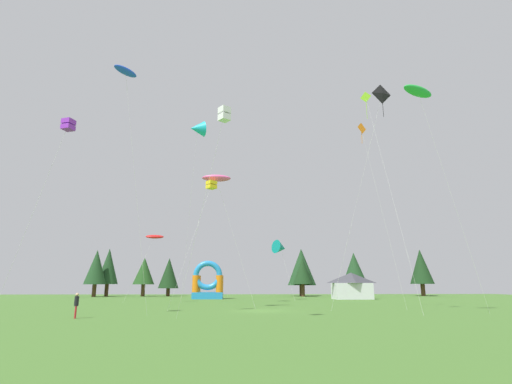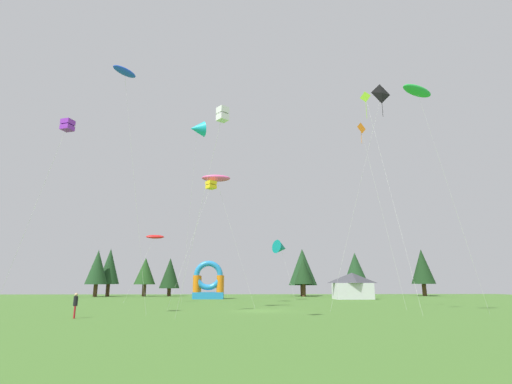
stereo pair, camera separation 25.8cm
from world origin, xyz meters
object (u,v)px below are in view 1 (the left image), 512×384
kite_teal_delta (281,248)px  inflatable_blue_arch (208,285)px  kite_lime_diamond (367,101)px  person_far_side (76,303)px  kite_blue_parafoil (126,72)px  kite_orange_diamond (361,131)px  kite_pink_parafoil (216,178)px  festival_tent (352,286)px  kite_white_box (224,115)px  kite_cyan_delta (197,129)px  kite_green_parafoil (418,91)px  kite_black_diamond (382,95)px  kite_red_parafoil (155,237)px  kite_yellow_box (211,185)px  kite_purple_box (68,125)px

kite_teal_delta → inflatable_blue_arch: 13.76m
kite_lime_diamond → person_far_side: kite_lime_diamond is taller
kite_blue_parafoil → kite_orange_diamond: 23.48m
kite_pink_parafoil → festival_tent: 33.66m
kite_white_box → inflatable_blue_arch: kite_white_box is taller
kite_lime_diamond → kite_cyan_delta: bearing=151.7°
kite_cyan_delta → kite_green_parafoil: size_ratio=1.16×
kite_orange_diamond → festival_tent: bearing=77.9°
kite_black_diamond → kite_red_parafoil: kite_black_diamond is taller
inflatable_blue_arch → kite_cyan_delta: bearing=-91.2°
kite_black_diamond → kite_lime_diamond: bearing=88.1°
kite_yellow_box → festival_tent: kite_yellow_box is taller
kite_teal_delta → festival_tent: size_ratio=1.54×
kite_black_diamond → kite_pink_parafoil: size_ratio=1.46×
kite_white_box → kite_green_parafoil: (16.39, 5.59, 4.98)m
kite_white_box → kite_orange_diamond: bearing=43.4°
kite_orange_diamond → kite_cyan_delta: bearing=154.2°
kite_white_box → kite_green_parafoil: 18.02m
kite_white_box → kite_teal_delta: bearing=78.0°
kite_purple_box → kite_white_box: kite_purple_box is taller
kite_blue_parafoil → kite_teal_delta: bearing=63.1°
kite_pink_parafoil → kite_green_parafoil: bearing=-28.0°
kite_pink_parafoil → kite_purple_box: size_ratio=0.91×
kite_blue_parafoil → kite_purple_box: (-4.07, -0.06, -4.76)m
kite_yellow_box → kite_purple_box: 14.56m
kite_pink_parafoil → person_far_side: size_ratio=7.82×
kite_pink_parafoil → person_far_side: bearing=-130.4°
kite_purple_box → kite_cyan_delta: 19.91m
kite_blue_parafoil → kite_teal_delta: 37.08m
kite_white_box → kite_lime_diamond: bearing=39.8°
person_far_side → kite_orange_diamond: bearing=90.6°
kite_black_diamond → kite_cyan_delta: size_ratio=0.89×
kite_lime_diamond → person_far_side: size_ratio=12.36×
kite_black_diamond → kite_yellow_box: bearing=155.4°
kite_lime_diamond → kite_orange_diamond: (-0.38, 1.19, -2.80)m
kite_purple_box → kite_teal_delta: size_ratio=1.67×
kite_yellow_box → kite_purple_box: (-10.65, -9.65, 2.32)m
kite_purple_box → kite_cyan_delta: kite_cyan_delta is taller
kite_white_box → festival_tent: bearing=63.8°
kite_purple_box → kite_green_parafoil: kite_green_parafoil is taller
kite_pink_parafoil → kite_purple_box: bearing=-137.2°
person_far_side → inflatable_blue_arch: 37.77m
kite_black_diamond → kite_red_parafoil: bearing=138.5°
kite_pink_parafoil → person_far_side: (-9.02, -10.59, -12.03)m
kite_lime_diamond → kite_cyan_delta: 20.63m
kite_green_parafoil → kite_white_box: bearing=-161.2°
kite_black_diamond → person_far_side: kite_black_diamond is taller
kite_pink_parafoil → kite_teal_delta: kite_pink_parafoil is taller
kite_blue_parafoil → kite_pink_parafoil: bearing=55.5°
kite_lime_diamond → kite_red_parafoil: kite_lime_diamond is taller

